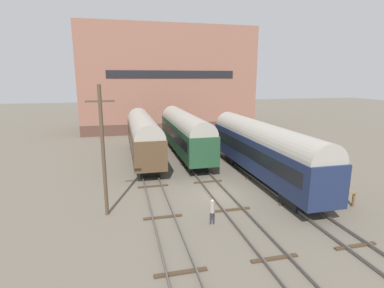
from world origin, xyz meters
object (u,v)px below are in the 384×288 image
Objects in this scene: person_worker at (212,209)px; utility_pole at (103,150)px; train_car_green at (185,131)px; train_car_navy at (262,147)px; bench at (274,155)px; train_car_brown at (143,134)px.

person_worker is 0.19× the size of utility_pole.
train_car_green is 11.27m from train_car_navy.
train_car_navy is (4.94, -10.14, 0.03)m from train_car_green.
person_worker is at bearing -96.54° from train_car_green.
train_car_navy is at bearing 17.48° from utility_pole.
train_car_navy is 2.10× the size of utility_pole.
person_worker is (-9.39, -9.30, -0.62)m from bench.
train_car_green is 11.04m from bench.
bench is at bearing 21.56° from utility_pole.
utility_pole is (-6.58, 2.99, 3.54)m from person_worker.
train_car_navy is at bearing -64.04° from train_car_green.
person_worker is at bearing -24.44° from utility_pole.
train_car_green is 17.61m from person_worker.
train_car_green is 5.02m from train_car_brown.
person_worker is (-1.99, -17.38, -1.98)m from train_car_green.
person_worker is (2.94, -16.47, -1.95)m from train_car_brown.
bench is 17.43m from utility_pole.
train_car_brown is 1.84× the size of utility_pole.
bench is at bearing -30.16° from train_car_brown.
utility_pole is at bearing -158.44° from bench.
person_worker is at bearing -133.72° from train_car_navy.
train_car_navy is 3.50m from bench.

